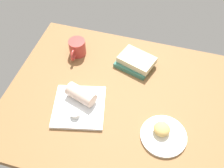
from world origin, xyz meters
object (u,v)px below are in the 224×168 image
object	(u,v)px
coffee_mug	(77,48)
scone_pastry	(162,129)
square_plate	(79,107)
round_plate	(163,136)
breakfast_wrap	(81,94)
sauce_cup	(75,114)
book_stack	(136,62)

from	to	relation	value
coffee_mug	scone_pastry	bearing A→B (deg)	145.54
scone_pastry	square_plate	size ratio (longest dim) A/B	0.31
scone_pastry	coffee_mug	bearing A→B (deg)	-34.46
round_plate	scone_pastry	distance (cm)	3.71
scone_pastry	coffee_mug	distance (cm)	65.11
scone_pastry	breakfast_wrap	world-z (taller)	breakfast_wrap
round_plate	sauce_cup	xyz separation A→B (cm)	(41.35, 1.33, 2.27)
sauce_cup	coffee_mug	world-z (taller)	coffee_mug
round_plate	square_plate	distance (cm)	41.87
square_plate	sauce_cup	world-z (taller)	sauce_cup
sauce_cup	coffee_mug	xyz separation A→B (cm)	(13.79, -39.67, 1.67)
round_plate	coffee_mug	distance (cm)	67.27
square_plate	coffee_mug	size ratio (longest dim) A/B	1.73
round_plate	sauce_cup	world-z (taller)	sauce_cup
square_plate	coffee_mug	bearing A→B (deg)	-68.50
round_plate	book_stack	xyz separation A→B (cm)	(21.68, -38.49, 2.20)
coffee_mug	square_plate	bearing A→B (deg)	111.50
breakfast_wrap	scone_pastry	bearing A→B (deg)	98.25
scone_pastry	breakfast_wrap	size ratio (longest dim) A/B	0.52
round_plate	scone_pastry	size ratio (longest dim) A/B	2.76
book_stack	round_plate	bearing A→B (deg)	119.39
square_plate	book_stack	bearing A→B (deg)	-120.19
square_plate	sauce_cup	distance (cm)	5.88
breakfast_wrap	coffee_mug	world-z (taller)	coffee_mug
square_plate	book_stack	xyz separation A→B (cm)	(-19.98, -34.36, 2.10)
breakfast_wrap	book_stack	size ratio (longest dim) A/B	0.64
book_stack	coffee_mug	size ratio (longest dim) A/B	1.60
book_stack	breakfast_wrap	bearing A→B (deg)	55.99
sauce_cup	book_stack	size ratio (longest dim) A/B	0.20
book_stack	coffee_mug	world-z (taller)	coffee_mug
round_plate	coffee_mug	world-z (taller)	coffee_mug
round_plate	sauce_cup	distance (cm)	41.44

